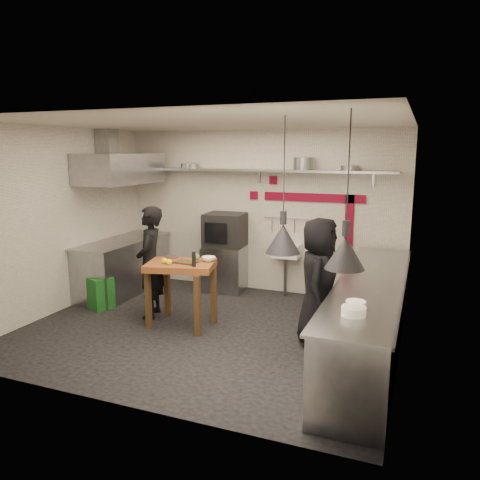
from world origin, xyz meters
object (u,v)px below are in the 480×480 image
at_px(oven_stand, 225,268).
at_px(chef_right, 319,282).
at_px(green_bin, 101,293).
at_px(chef_left, 150,262).
at_px(prep_table, 181,294).
at_px(combi_oven, 225,230).

xyz_separation_m(oven_stand, chef_right, (2.03, -1.71, 0.42)).
distance_m(oven_stand, green_bin, 2.16).
bearing_deg(green_bin, chef_left, -0.17).
xyz_separation_m(green_bin, prep_table, (1.53, -0.17, 0.21)).
relative_size(oven_stand, chef_left, 0.48).
height_order(chef_left, chef_right, chef_left).
height_order(combi_oven, green_bin, combi_oven).
bearing_deg(green_bin, combi_oven, 48.56).
bearing_deg(chef_left, green_bin, -108.78).
relative_size(prep_table, chef_left, 0.56).
bearing_deg(prep_table, oven_stand, 79.18).
height_order(oven_stand, green_bin, oven_stand).
distance_m(combi_oven, chef_right, 2.66).
bearing_deg(combi_oven, green_bin, -136.12).
relative_size(chef_left, chef_right, 1.01).
bearing_deg(chef_left, prep_table, 55.45).
bearing_deg(chef_right, green_bin, 84.21).
xyz_separation_m(combi_oven, chef_right, (2.02, -1.71, -0.27)).
relative_size(oven_stand, combi_oven, 1.20).
bearing_deg(chef_right, prep_table, 88.27).
relative_size(green_bin, prep_table, 0.54).
distance_m(combi_oven, prep_table, 1.91).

